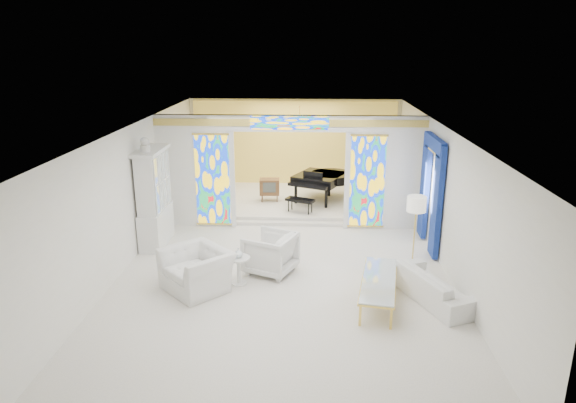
{
  "coord_description": "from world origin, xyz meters",
  "views": [
    {
      "loc": [
        0.54,
        -11.09,
        4.75
      ],
      "look_at": [
        0.04,
        0.2,
        1.26
      ],
      "focal_mm": 32.0,
      "sensor_mm": 36.0,
      "label": 1
    }
  ],
  "objects_px": {
    "coffee_table": "(379,281)",
    "tv_console": "(270,187)",
    "armchair_right": "(270,253)",
    "armchair_left": "(197,270)",
    "china_cabinet": "(154,198)",
    "grand_piano": "(324,178)",
    "sofa": "(434,285)"
  },
  "relations": [
    {
      "from": "coffee_table",
      "to": "tv_console",
      "type": "bearing_deg",
      "value": 113.45
    },
    {
      "from": "armchair_right",
      "to": "tv_console",
      "type": "xyz_separation_m",
      "value": [
        -0.39,
        4.67,
        0.18
      ]
    },
    {
      "from": "sofa",
      "to": "coffee_table",
      "type": "relative_size",
      "value": 0.93
    },
    {
      "from": "armchair_right",
      "to": "grand_piano",
      "type": "distance_m",
      "value": 5.04
    },
    {
      "from": "coffee_table",
      "to": "tv_console",
      "type": "relative_size",
      "value": 3.18
    },
    {
      "from": "armchair_right",
      "to": "grand_piano",
      "type": "xyz_separation_m",
      "value": [
        1.26,
        4.86,
        0.4
      ]
    },
    {
      "from": "sofa",
      "to": "armchair_left",
      "type": "bearing_deg",
      "value": 63.41
    },
    {
      "from": "coffee_table",
      "to": "china_cabinet",
      "type": "bearing_deg",
      "value": 151.62
    },
    {
      "from": "armchair_left",
      "to": "coffee_table",
      "type": "relative_size",
      "value": 0.59
    },
    {
      "from": "china_cabinet",
      "to": "tv_console",
      "type": "relative_size",
      "value": 4.0
    },
    {
      "from": "china_cabinet",
      "to": "grand_piano",
      "type": "relative_size",
      "value": 1.07
    },
    {
      "from": "sofa",
      "to": "coffee_table",
      "type": "bearing_deg",
      "value": 73.5
    },
    {
      "from": "coffee_table",
      "to": "grand_piano",
      "type": "xyz_separation_m",
      "value": [
        -0.91,
        6.08,
        0.42
      ]
    },
    {
      "from": "coffee_table",
      "to": "tv_console",
      "type": "distance_m",
      "value": 6.42
    },
    {
      "from": "grand_piano",
      "to": "armchair_left",
      "type": "bearing_deg",
      "value": -90.35
    },
    {
      "from": "coffee_table",
      "to": "grand_piano",
      "type": "distance_m",
      "value": 6.17
    },
    {
      "from": "coffee_table",
      "to": "tv_console",
      "type": "height_order",
      "value": "tv_console"
    },
    {
      "from": "china_cabinet",
      "to": "tv_console",
      "type": "distance_m",
      "value": 4.07
    },
    {
      "from": "grand_piano",
      "to": "armchair_right",
      "type": "bearing_deg",
      "value": -79.82
    },
    {
      "from": "armchair_left",
      "to": "china_cabinet",
      "type": "bearing_deg",
      "value": 167.78
    },
    {
      "from": "coffee_table",
      "to": "grand_piano",
      "type": "height_order",
      "value": "grand_piano"
    },
    {
      "from": "armchair_right",
      "to": "coffee_table",
      "type": "xyz_separation_m",
      "value": [
        2.17,
        -1.22,
        -0.02
      ]
    },
    {
      "from": "china_cabinet",
      "to": "coffee_table",
      "type": "distance_m",
      "value": 5.84
    },
    {
      "from": "china_cabinet",
      "to": "grand_piano",
      "type": "bearing_deg",
      "value": 38.53
    },
    {
      "from": "coffee_table",
      "to": "grand_piano",
      "type": "relative_size",
      "value": 0.85
    },
    {
      "from": "sofa",
      "to": "grand_piano",
      "type": "height_order",
      "value": "grand_piano"
    },
    {
      "from": "china_cabinet",
      "to": "sofa",
      "type": "relative_size",
      "value": 1.36
    },
    {
      "from": "armchair_left",
      "to": "grand_piano",
      "type": "height_order",
      "value": "grand_piano"
    },
    {
      "from": "armchair_left",
      "to": "armchair_right",
      "type": "bearing_deg",
      "value": 76.48
    },
    {
      "from": "china_cabinet",
      "to": "armchair_right",
      "type": "bearing_deg",
      "value": -27.6
    },
    {
      "from": "sofa",
      "to": "coffee_table",
      "type": "xyz_separation_m",
      "value": [
        -1.07,
        -0.14,
        0.13
      ]
    },
    {
      "from": "armchair_right",
      "to": "tv_console",
      "type": "height_order",
      "value": "armchair_right"
    }
  ]
}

